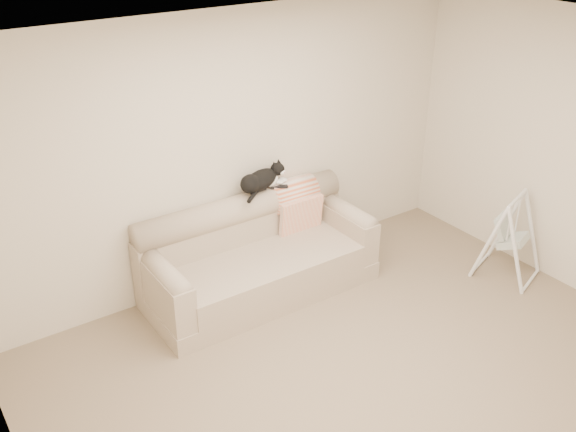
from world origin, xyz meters
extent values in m
plane|color=#705E4B|center=(0.00, 0.00, 0.00)|extent=(5.00, 5.00, 0.00)
cube|color=beige|center=(0.00, 2.00, 1.30)|extent=(5.00, 0.04, 2.60)
cube|color=beige|center=(-2.50, 0.00, 1.30)|extent=(0.04, 4.00, 2.60)
cube|color=white|center=(0.00, 0.00, 2.59)|extent=(5.00, 4.00, 0.02)
cube|color=tan|center=(-0.05, 1.53, 0.09)|extent=(2.20, 0.90, 0.18)
cube|color=tan|center=(-0.05, 1.42, 0.30)|extent=(1.80, 0.68, 0.24)
cube|color=tan|center=(-0.05, 1.87, 0.43)|extent=(2.20, 0.22, 0.50)
cylinder|color=tan|center=(-0.05, 1.87, 0.76)|extent=(2.16, 0.28, 0.28)
cube|color=tan|center=(-1.04, 1.53, 0.39)|extent=(0.20, 0.88, 0.42)
cylinder|color=tan|center=(-1.04, 1.53, 0.60)|extent=(0.18, 0.84, 0.18)
cube|color=tan|center=(0.94, 1.53, 0.39)|extent=(0.20, 0.88, 0.42)
cylinder|color=tan|center=(0.94, 1.53, 0.60)|extent=(0.18, 0.84, 0.18)
cube|color=black|center=(0.13, 1.86, 0.91)|extent=(0.18, 0.05, 0.02)
cube|color=gray|center=(0.13, 1.86, 0.92)|extent=(0.10, 0.04, 0.01)
cube|color=black|center=(0.35, 1.81, 0.91)|extent=(0.17, 0.12, 0.02)
ellipsoid|color=black|center=(0.17, 1.85, 1.01)|extent=(0.48, 0.34, 0.18)
ellipsoid|color=black|center=(0.03, 1.81, 1.02)|extent=(0.25, 0.24, 0.18)
ellipsoid|color=white|center=(0.29, 1.87, 0.97)|extent=(0.20, 0.16, 0.13)
ellipsoid|color=black|center=(0.38, 1.89, 1.06)|extent=(0.17, 0.18, 0.13)
ellipsoid|color=white|center=(0.41, 1.84, 1.04)|extent=(0.09, 0.08, 0.05)
sphere|color=#BF7272|center=(0.41, 1.82, 1.04)|extent=(0.02, 0.02, 0.02)
cone|color=black|center=(0.34, 1.89, 1.12)|extent=(0.08, 0.08, 0.06)
cone|color=black|center=(0.41, 1.91, 1.12)|extent=(0.06, 0.07, 0.06)
sphere|color=olive|center=(0.38, 1.84, 1.07)|extent=(0.02, 0.02, 0.02)
sphere|color=olive|center=(0.42, 1.85, 1.07)|extent=(0.02, 0.02, 0.02)
ellipsoid|color=white|center=(0.37, 1.85, 0.94)|extent=(0.11, 0.12, 0.04)
ellipsoid|color=white|center=(0.43, 1.87, 0.94)|extent=(0.11, 0.12, 0.04)
cylinder|color=black|center=(-0.01, 1.72, 0.94)|extent=(0.20, 0.18, 0.04)
cylinder|color=orange|center=(0.53, 1.87, 0.76)|extent=(0.48, 0.33, 0.33)
cube|color=orange|center=(0.53, 1.70, 0.56)|extent=(0.48, 0.09, 0.42)
cylinder|color=white|center=(1.96, 0.22, 0.42)|extent=(0.13, 0.29, 0.86)
cylinder|color=white|center=(1.88, 0.46, 0.42)|extent=(0.13, 0.29, 0.86)
cylinder|color=white|center=(2.42, 0.38, 0.42)|extent=(0.13, 0.29, 0.86)
cylinder|color=white|center=(2.34, 0.62, 0.42)|extent=(0.13, 0.29, 0.86)
cylinder|color=white|center=(2.15, 0.42, 0.84)|extent=(0.47, 0.20, 0.04)
cylinder|color=white|center=(2.24, 0.17, 0.02)|extent=(0.47, 0.19, 0.03)
cylinder|color=white|center=(2.06, 0.67, 0.02)|extent=(0.47, 0.19, 0.03)
cube|color=white|center=(2.16, 0.39, 0.39)|extent=(0.35, 0.33, 0.16)
cube|color=white|center=(2.12, 0.50, 0.53)|extent=(0.31, 0.21, 0.23)
cylinder|color=white|center=(2.03, 0.38, 0.64)|extent=(0.02, 0.02, 0.40)
cylinder|color=white|center=(2.27, 0.46, 0.64)|extent=(0.02, 0.02, 0.40)
camera|label=1|loc=(-2.76, -2.88, 3.48)|focal=40.00mm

